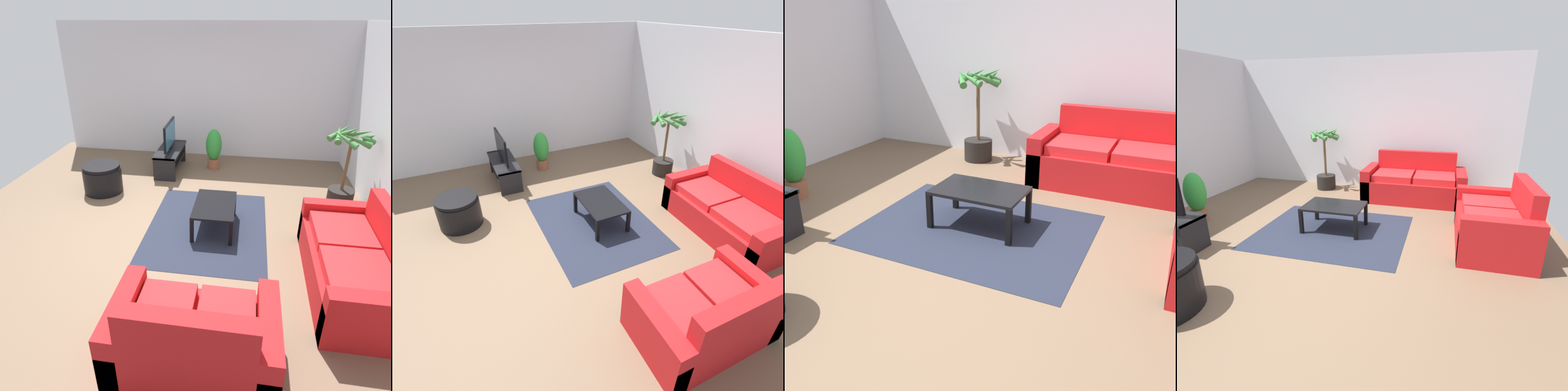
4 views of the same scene
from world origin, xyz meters
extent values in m
plane|color=brown|center=(0.00, 0.00, 0.00)|extent=(6.60, 6.60, 0.00)
cube|color=silver|center=(0.00, 3.00, 1.35)|extent=(6.00, 0.06, 2.70)
cube|color=red|center=(1.03, 2.25, 0.21)|extent=(1.91, 0.90, 0.42)
cube|color=red|center=(1.03, 2.62, 0.66)|extent=(1.55, 0.16, 0.48)
cube|color=red|center=(0.16, 2.25, 0.31)|extent=(0.18, 0.90, 0.62)
cube|color=red|center=(0.64, 2.20, 0.48)|extent=(0.73, 0.66, 0.12)
cube|color=red|center=(1.41, 2.20, 0.48)|extent=(0.73, 0.66, 0.12)
cube|color=black|center=(0.03, 0.62, 0.37)|extent=(0.88, 0.58, 0.03)
cube|color=black|center=(-0.39, 0.36, 0.18)|extent=(0.05, 0.05, 0.36)
cube|color=black|center=(0.44, 0.36, 0.18)|extent=(0.05, 0.05, 0.36)
cube|color=black|center=(-0.39, 0.88, 0.18)|extent=(0.05, 0.05, 0.36)
cube|color=black|center=(0.44, 0.88, 0.18)|extent=(0.05, 0.05, 0.36)
cube|color=#1E2333|center=(0.03, 0.52, 0.00)|extent=(2.20, 1.70, 0.01)
cylinder|color=black|center=(-0.93, 2.55, 0.15)|extent=(0.40, 0.40, 0.30)
cylinder|color=brown|center=(-0.93, 2.55, 0.72)|extent=(0.05, 0.05, 0.84)
cone|color=#367636|center=(-0.71, 2.55, 1.19)|extent=(0.11, 0.44, 0.25)
cone|color=#367636|center=(-0.78, 2.70, 1.19)|extent=(0.37, 0.38, 0.25)
cone|color=#367636|center=(-0.91, 2.79, 1.19)|extent=(0.49, 0.13, 0.27)
cone|color=#367636|center=(-1.07, 2.68, 1.19)|extent=(0.35, 0.37, 0.24)
cone|color=#367636|center=(-1.10, 2.52, 1.19)|extent=(0.16, 0.38, 0.22)
cone|color=#367636|center=(-1.12, 2.41, 1.19)|extent=(0.36, 0.44, 0.26)
cone|color=#367636|center=(-0.96, 2.36, 1.19)|extent=(0.42, 0.17, 0.24)
cone|color=#367636|center=(-0.77, 2.40, 1.19)|extent=(0.38, 0.39, 0.25)
cylinder|color=brown|center=(-2.20, 0.36, 0.10)|extent=(0.24, 0.24, 0.20)
ellipsoid|color=green|center=(-2.20, 0.36, 0.49)|extent=(0.31, 0.31, 0.63)
camera|label=1|loc=(4.33, 1.02, 2.75)|focal=31.83mm
camera|label=2|loc=(3.62, -1.28, 3.03)|focal=28.30mm
camera|label=3|loc=(1.70, -2.85, 1.92)|focal=39.21mm
camera|label=4|loc=(1.58, -3.14, 1.89)|focal=26.57mm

